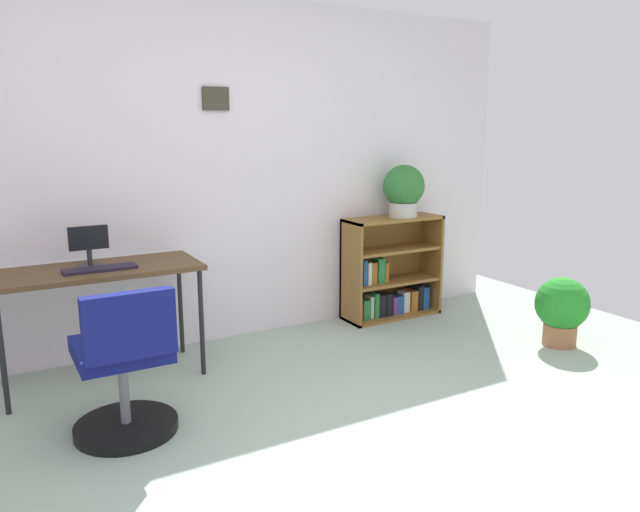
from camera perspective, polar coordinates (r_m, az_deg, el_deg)
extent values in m
plane|color=#9AAD9C|center=(2.87, 5.11, -20.38)|extent=(6.24, 6.24, 0.00)
cube|color=silver|center=(4.37, -10.92, 7.51)|extent=(5.20, 0.10, 2.41)
cube|color=#373528|center=(4.33, -9.75, 14.35)|extent=(0.19, 0.02, 0.16)
cube|color=#503921|center=(3.86, -20.11, -1.26)|extent=(1.19, 0.52, 0.03)
cylinder|color=black|center=(3.70, -27.64, -8.23)|extent=(0.03, 0.03, 0.68)
cylinder|color=black|center=(3.87, -11.04, -6.15)|extent=(0.03, 0.03, 0.68)
cylinder|color=black|center=(4.28, -12.95, -4.48)|extent=(0.03, 0.03, 0.68)
cylinder|color=#262628|center=(3.90, -20.72, -0.87)|extent=(0.15, 0.15, 0.01)
cylinder|color=#262628|center=(3.89, -20.78, -0.09)|extent=(0.03, 0.03, 0.10)
cube|color=black|center=(3.86, -20.89, 1.61)|extent=(0.23, 0.02, 0.14)
cube|color=black|center=(3.78, -19.92, -1.14)|extent=(0.41, 0.13, 0.02)
cylinder|color=black|center=(3.40, -17.67, -14.99)|extent=(0.52, 0.52, 0.05)
cylinder|color=slate|center=(3.31, -17.90, -11.85)|extent=(0.05, 0.05, 0.36)
cube|color=navy|center=(3.23, -18.15, -8.29)|extent=(0.44, 0.44, 0.08)
cube|color=navy|center=(2.93, -17.41, -6.24)|extent=(0.42, 0.07, 0.31)
cube|color=brown|center=(4.76, 2.92, -1.60)|extent=(0.02, 0.30, 0.82)
cube|color=brown|center=(5.22, 10.29, -0.56)|extent=(0.02, 0.30, 0.82)
cube|color=brown|center=(4.90, 6.89, 3.49)|extent=(0.82, 0.30, 0.02)
cube|color=brown|center=(5.09, 6.66, -5.45)|extent=(0.82, 0.30, 0.02)
cube|color=brown|center=(5.09, 5.86, -0.75)|extent=(0.82, 0.02, 0.82)
cube|color=brown|center=(5.01, 6.74, -2.34)|extent=(0.77, 0.28, 0.02)
cube|color=brown|center=(4.95, 6.82, 0.61)|extent=(0.77, 0.28, 0.02)
cube|color=#B22D28|center=(4.86, 3.43, -5.17)|extent=(0.05, 0.11, 0.14)
cube|color=#237238|center=(4.89, 4.07, -4.96)|extent=(0.07, 0.13, 0.16)
cube|color=beige|center=(4.92, 4.60, -4.76)|extent=(0.03, 0.10, 0.18)
cube|color=#237238|center=(4.94, 4.99, -4.56)|extent=(0.04, 0.13, 0.20)
cube|color=black|center=(4.97, 5.53, -4.56)|extent=(0.06, 0.13, 0.19)
cube|color=black|center=(5.01, 6.17, -4.46)|extent=(0.05, 0.12, 0.18)
cube|color=#593372|center=(5.05, 6.69, -4.55)|extent=(0.04, 0.13, 0.15)
cube|color=#1E478C|center=(5.08, 7.22, -4.46)|extent=(0.07, 0.11, 0.15)
cube|color=beige|center=(5.12, 7.84, -4.23)|extent=(0.06, 0.10, 0.17)
cube|color=#99591E|center=(5.16, 8.48, -4.09)|extent=(0.06, 0.13, 0.17)
cube|color=black|center=(5.19, 9.04, -3.80)|extent=(0.05, 0.13, 0.21)
cube|color=#1E478C|center=(5.23, 9.56, -3.81)|extent=(0.06, 0.12, 0.19)
cube|color=#237238|center=(4.78, 3.46, -1.83)|extent=(0.05, 0.09, 0.16)
cube|color=#1E478C|center=(4.80, 3.93, -1.52)|extent=(0.04, 0.12, 0.20)
cube|color=beige|center=(4.83, 4.37, -1.59)|extent=(0.03, 0.11, 0.18)
cube|color=#99591E|center=(4.86, 4.86, -1.56)|extent=(0.05, 0.10, 0.17)
cube|color=#237238|center=(4.89, 5.47, -1.30)|extent=(0.06, 0.11, 0.20)
cube|color=#99591E|center=(4.93, 6.00, -1.45)|extent=(0.03, 0.10, 0.16)
cylinder|color=#B7B2A8|center=(4.93, 7.80, 4.33)|extent=(0.22, 0.22, 0.12)
sphere|color=#2C6F31|center=(4.90, 7.86, 6.54)|extent=(0.33, 0.33, 0.33)
cylinder|color=#9E6642|center=(4.71, 21.53, -6.84)|extent=(0.23, 0.23, 0.16)
sphere|color=#238625|center=(4.64, 21.75, -4.17)|extent=(0.38, 0.38, 0.38)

